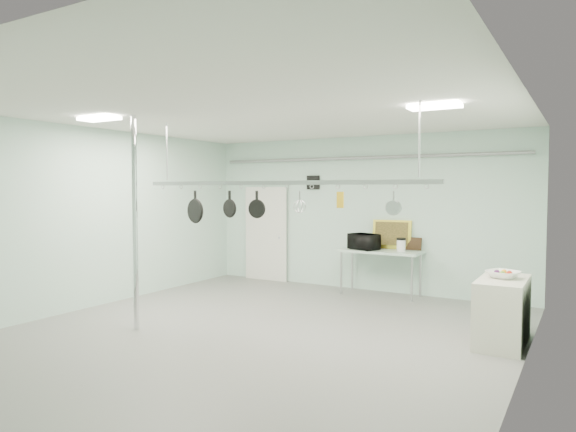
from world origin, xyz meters
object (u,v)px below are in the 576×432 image
Objects in this scene: pot_rack at (275,181)px; skillet_mid at (230,203)px; skillet_left at (195,207)px; side_cabinet at (502,311)px; microwave at (364,242)px; prep_table at (381,254)px; skillet_right at (257,204)px; chrome_pole at (135,223)px; coffee_canister at (401,246)px; fruit_bowl at (503,274)px.

pot_rack is 12.22× the size of skillet_mid.
skillet_left and skillet_mid have the same top height.
side_cabinet is 3.59m from microwave.
prep_table is 3.61m from pot_rack.
side_cabinet is at bearing 12.07° from skillet_right.
microwave is 1.45× the size of skillet_mid.
side_cabinet is at bearing 22.41° from chrome_pole.
chrome_pole is at bearing -157.59° from side_cabinet.
coffee_canister is (0.82, 3.29, -1.21)m from pot_rack.
skillet_right is at bearing -109.05° from coffee_canister.
coffee_canister is at bearing -150.73° from microwave.
chrome_pole reaches higher than fruit_bowl.
side_cabinet is 3.05× the size of skillet_mid.
side_cabinet is 2.87× the size of fruit_bowl.
fruit_bowl is at bearing -45.56° from coffee_canister.
chrome_pole reaches higher than microwave.
microwave reaches higher than coffee_canister.
coffee_canister is at bearing -0.90° from prep_table.
prep_table is at bearing 139.47° from fruit_bowl.
coffee_canister is 3.78m from skillet_mid.
coffee_canister reaches higher than fruit_bowl.
skillet_right reaches higher than microwave.
microwave is at bearing -172.12° from coffee_canister.
fruit_bowl is at bearing 101.06° from side_cabinet.
fruit_bowl is 4.04m from skillet_mid.
coffee_canister is 4.11m from skillet_left.
skillet_mid reaches higher than prep_table.
pot_rack is at bearing -96.91° from prep_table.
pot_rack is (-0.40, -3.30, 1.40)m from prep_table.
coffee_canister is at bearing 76.35° from skillet_mid.
pot_rack is 11.47× the size of fruit_bowl.
side_cabinet is at bearing 165.14° from microwave.
skillet_right is (-3.27, -1.12, 0.94)m from fruit_bowl.
chrome_pole is at bearing -156.86° from skillet_right.
skillet_right is (-0.42, -3.19, 0.83)m from microwave.
pot_rack is 9.26× the size of skillet_left.
side_cabinet is 4.79m from skillet_left.
microwave is 2.58× the size of coffee_canister.
prep_table is at bearing 82.50° from skillet_mid.
skillet_left is (0.39, 0.90, 0.23)m from chrome_pole.
chrome_pole is 5.29m from fruit_bowl.
fruit_bowl is 3.58m from skillet_right.
skillet_right is (-1.14, -3.29, 0.87)m from coffee_canister.
fruit_bowl is (-0.00, 0.02, 0.50)m from side_cabinet.
skillet_left is at bearing -165.83° from fruit_bowl.
fruit_bowl is at bearing 22.67° from chrome_pole.
pot_rack is at bearing -159.12° from fruit_bowl.
fruit_bowl is 4.67m from skillet_left.
fruit_bowl is (2.85, -2.07, -0.11)m from microwave.
microwave is at bearing 76.06° from skillet_right.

